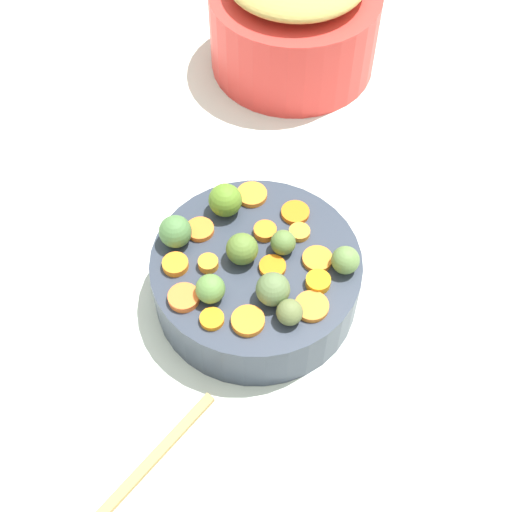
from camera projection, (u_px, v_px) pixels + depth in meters
name	position (u px, v px, depth m)	size (l,w,h in m)	color
tabletop	(280.00, 316.00, 0.89)	(2.40, 2.40, 0.02)	silver
serving_bowl_carrots	(256.00, 278.00, 0.86)	(0.26, 0.26, 0.08)	#2F3746
metal_pot	(294.00, 29.00, 1.10)	(0.27, 0.27, 0.13)	red
carrot_slice_0	(208.00, 263.00, 0.82)	(0.02, 0.02, 0.01)	orange
carrot_slice_1	(175.00, 264.00, 0.82)	(0.03, 0.03, 0.01)	orange
carrot_slice_2	(313.00, 305.00, 0.79)	(0.04, 0.04, 0.01)	orange
carrot_slice_3	(252.00, 195.00, 0.89)	(0.04, 0.04, 0.01)	orange
carrot_slice_4	(212.00, 319.00, 0.78)	(0.03, 0.03, 0.01)	orange
carrot_slice_5	(317.00, 259.00, 0.83)	(0.04, 0.04, 0.01)	orange
carrot_slice_6	(299.00, 232.00, 0.85)	(0.03, 0.03, 0.01)	orange
carrot_slice_7	(295.00, 213.00, 0.87)	(0.04, 0.04, 0.01)	orange
carrot_slice_8	(184.00, 298.00, 0.80)	(0.04, 0.04, 0.01)	orange
carrot_slice_9	(265.00, 231.00, 0.85)	(0.03, 0.03, 0.01)	orange
carrot_slice_10	(200.00, 229.00, 0.85)	(0.03, 0.03, 0.01)	orange
carrot_slice_11	(318.00, 282.00, 0.81)	(0.03, 0.03, 0.01)	orange
carrot_slice_12	(269.00, 269.00, 0.82)	(0.03, 0.03, 0.01)	orange
carrot_slice_13	(248.00, 321.00, 0.78)	(0.04, 0.04, 0.01)	orange
brussels_sprout_0	(242.00, 249.00, 0.82)	(0.04, 0.04, 0.04)	#56742E
brussels_sprout_1	(175.00, 232.00, 0.83)	(0.04, 0.04, 0.04)	#49743E
brussels_sprout_2	(283.00, 243.00, 0.83)	(0.03, 0.03, 0.03)	#557337
brussels_sprout_3	(225.00, 200.00, 0.86)	(0.04, 0.04, 0.04)	#557C24
brussels_sprout_4	(273.00, 289.00, 0.79)	(0.04, 0.04, 0.04)	#586F41
brussels_sprout_5	(210.00, 289.00, 0.79)	(0.03, 0.03, 0.03)	#57813D
brussels_sprout_6	(290.00, 312.00, 0.77)	(0.03, 0.03, 0.03)	#5F6C3C
brussels_sprout_7	(345.00, 260.00, 0.81)	(0.03, 0.03, 0.03)	#5D7D41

